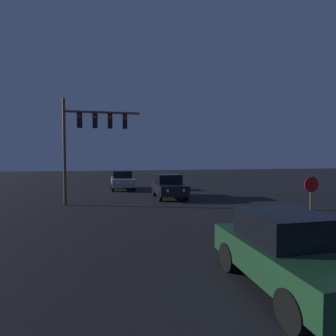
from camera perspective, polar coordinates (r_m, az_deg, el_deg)
The scene contains 5 objects.
car_near at distance 6.57m, azimuth 24.82°, elevation -16.20°, with size 2.02×3.99×1.67m.
car_mid at distance 18.54m, azimuth 0.22°, elevation -3.99°, with size 2.01×3.99×1.67m.
car_far at distance 23.77m, azimuth -9.90°, elevation -2.61°, with size 2.09×4.02×1.67m.
traffic_signal_mast at distance 16.70m, azimuth -16.90°, elevation 7.66°, with size 4.57×0.30×6.39m.
stop_sign at distance 11.48m, azimuth 28.69°, elevation -5.06°, with size 0.60×0.07×2.16m.
Camera 1 is at (-2.14, 3.13, 2.91)m, focal length 28.00 mm.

